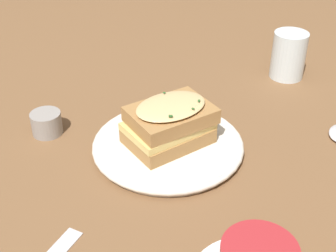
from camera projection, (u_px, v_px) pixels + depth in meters
name	position (u px, v px, depth m)	size (l,w,h in m)	color
ground_plane	(158.00, 152.00, 0.76)	(2.40, 2.40, 0.00)	brown
dinner_plate	(168.00, 145.00, 0.76)	(0.25, 0.25, 0.02)	silver
sandwich	(169.00, 123.00, 0.74)	(0.15, 0.12, 0.07)	#A37542
water_glass	(290.00, 56.00, 0.96)	(0.07, 0.07, 0.10)	silver
condiment_pot	(47.00, 123.00, 0.80)	(0.05, 0.05, 0.04)	gray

